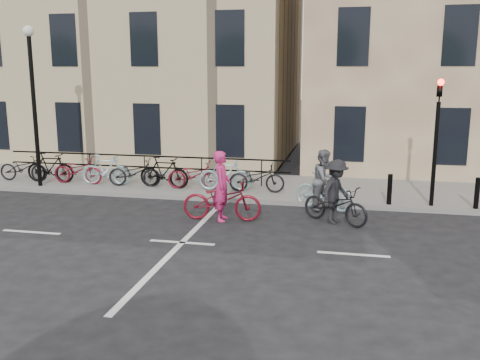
% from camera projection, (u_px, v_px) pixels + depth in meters
% --- Properties ---
extents(ground, '(120.00, 120.00, 0.00)m').
position_uv_depth(ground, '(182.00, 243.00, 12.73)').
color(ground, black).
rests_on(ground, ground).
extents(sidewalk, '(46.00, 4.00, 0.15)m').
position_uv_depth(sidewalk, '(128.00, 181.00, 19.27)').
color(sidewalk, slate).
rests_on(sidewalk, ground).
extents(building_west, '(20.00, 10.00, 10.00)m').
position_uv_depth(building_west, '(86.00, 46.00, 25.96)').
color(building_west, tan).
rests_on(building_west, sidewalk).
extents(traffic_light, '(0.18, 0.30, 3.90)m').
position_uv_depth(traffic_light, '(437.00, 127.00, 15.12)').
color(traffic_light, black).
rests_on(traffic_light, sidewalk).
extents(lamp_post, '(0.36, 0.36, 5.28)m').
position_uv_depth(lamp_post, '(33.00, 87.00, 17.55)').
color(lamp_post, black).
rests_on(lamp_post, sidewalk).
extents(bollard_east, '(0.14, 0.14, 0.90)m').
position_uv_depth(bollard_east, '(390.00, 189.00, 15.66)').
color(bollard_east, black).
rests_on(bollard_east, sidewalk).
extents(bollard_west, '(0.14, 0.14, 0.90)m').
position_uv_depth(bollard_west, '(477.00, 193.00, 15.17)').
color(bollard_west, black).
rests_on(bollard_west, sidewalk).
extents(parked_bikes, '(10.40, 1.23, 1.05)m').
position_uv_depth(parked_bikes, '(135.00, 172.00, 18.10)').
color(parked_bikes, black).
rests_on(parked_bikes, sidewalk).
extents(cyclist_pink, '(2.20, 0.91, 1.91)m').
position_uv_depth(cyclist_pink, '(222.00, 196.00, 14.50)').
color(cyclist_pink, maroon).
rests_on(cyclist_pink, ground).
extents(cyclist_grey, '(1.90, 1.22, 1.78)m').
position_uv_depth(cyclist_grey, '(324.00, 186.00, 15.59)').
color(cyclist_grey, '#94BAC2').
rests_on(cyclist_grey, ground).
extents(cyclist_dark, '(2.02, 1.54, 1.73)m').
position_uv_depth(cyclist_dark, '(336.00, 198.00, 14.23)').
color(cyclist_dark, black).
rests_on(cyclist_dark, ground).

